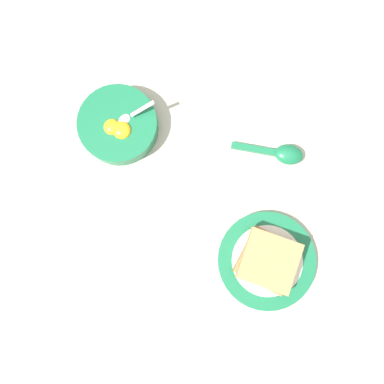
{
  "coord_description": "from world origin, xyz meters",
  "views": [
    {
      "loc": [
        0.07,
        0.07,
        0.75
      ],
      "look_at": [
        0.01,
        0.01,
        0.02
      ],
      "focal_mm": 35.0,
      "sensor_mm": 36.0,
      "label": 1
    }
  ],
  "objects": [
    {
      "name": "soup_spoon",
      "position": [
        -0.17,
        0.08,
        0.01
      ],
      "size": [
        0.11,
        0.13,
        0.03
      ],
      "color": "#196B42",
      "rests_on": "ground_plane"
    },
    {
      "name": "toast_plate",
      "position": [
        -0.0,
        0.21,
        0.01
      ],
      "size": [
        0.19,
        0.19,
        0.01
      ],
      "color": "#196B42",
      "rests_on": "ground_plane"
    },
    {
      "name": "ground_plane",
      "position": [
        0.0,
        0.0,
        0.0
      ],
      "size": [
        3.0,
        3.0,
        0.0
      ],
      "primitive_type": "plane",
      "color": "beige"
    },
    {
      "name": "toast_sandwich",
      "position": [
        0.0,
        0.21,
        0.03
      ],
      "size": [
        0.13,
        0.14,
        0.04
      ],
      "color": "#9E7042",
      "rests_on": "toast_plate"
    },
    {
      "name": "egg_bowl",
      "position": [
        0.03,
        -0.19,
        0.02
      ],
      "size": [
        0.16,
        0.16,
        0.07
      ],
      "color": "#196B42",
      "rests_on": "ground_plane"
    }
  ]
}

